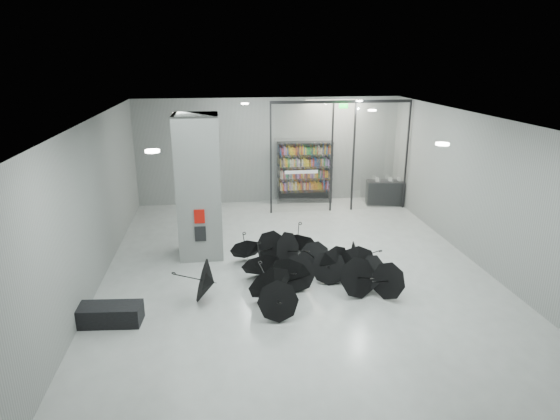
{
  "coord_description": "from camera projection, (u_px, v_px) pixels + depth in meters",
  "views": [
    {
      "loc": [
        -1.94,
        -10.9,
        5.44
      ],
      "look_at": [
        -0.3,
        1.5,
        1.4
      ],
      "focal_mm": 30.55,
      "sensor_mm": 36.0,
      "label": 1
    }
  ],
  "objects": [
    {
      "name": "info_panel",
      "position": [
        200.0,
        234.0,
        12.92
      ],
      "size": [
        0.3,
        0.03,
        0.42
      ],
      "primitive_type": "cube",
      "color": "black",
      "rests_on": "column"
    },
    {
      "name": "bench",
      "position": [
        110.0,
        314.0,
        10.12
      ],
      "size": [
        1.37,
        0.68,
        0.43
      ],
      "primitive_type": "cube",
      "rotation": [
        0.0,
        0.0,
        -0.09
      ],
      "color": "black",
      "rests_on": "ground"
    },
    {
      "name": "umbrella_cluster",
      "position": [
        303.0,
        272.0,
        11.95
      ],
      "size": [
        5.3,
        4.15,
        1.24
      ],
      "color": "black",
      "rests_on": "ground"
    },
    {
      "name": "shop_counter",
      "position": [
        387.0,
        193.0,
        18.25
      ],
      "size": [
        1.62,
        0.88,
        0.92
      ],
      "primitive_type": "cube",
      "rotation": [
        0.0,
        0.0,
        -0.18
      ],
      "color": "black",
      "rests_on": "ground"
    },
    {
      "name": "glass_partition",
      "position": [
        340.0,
        152.0,
        17.01
      ],
      "size": [
        5.06,
        0.08,
        4.0
      ],
      "color": "silver",
      "rests_on": "ground"
    },
    {
      "name": "fire_cabinet",
      "position": [
        199.0,
        216.0,
        12.77
      ],
      "size": [
        0.28,
        0.04,
        0.38
      ],
      "primitive_type": "cube",
      "color": "#A50A07",
      "rests_on": "column"
    },
    {
      "name": "bookshelf",
      "position": [
        305.0,
        172.0,
        18.37
      ],
      "size": [
        2.17,
        0.59,
        2.36
      ],
      "primitive_type": null,
      "rotation": [
        0.0,
        0.0,
        -0.08
      ],
      "color": "black",
      "rests_on": "ground"
    },
    {
      "name": "room",
      "position": [
        301.0,
        171.0,
        11.32
      ],
      "size": [
        14.0,
        14.02,
        4.01
      ],
      "color": "gray",
      "rests_on": "ground"
    },
    {
      "name": "exit_sign",
      "position": [
        343.0,
        106.0,
        16.32
      ],
      "size": [
        0.3,
        0.06,
        0.15
      ],
      "primitive_type": "cube",
      "color": "#0CE533",
      "rests_on": "room"
    },
    {
      "name": "column",
      "position": [
        199.0,
        187.0,
        13.16
      ],
      "size": [
        1.2,
        1.2,
        4.0
      ],
      "primitive_type": "cube",
      "color": "slate",
      "rests_on": "ground"
    }
  ]
}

